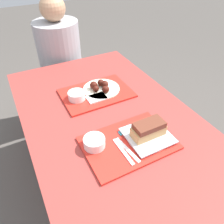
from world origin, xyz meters
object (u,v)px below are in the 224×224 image
object	(u,v)px
bowl_coleslaw_near	(94,142)
brisket_sandwich_plate	(148,132)
bowl_coleslaw_far	(77,95)
person_seated_across	(59,50)
tray_far	(96,93)
tray_near	(128,143)
wings_plate_far	(101,87)

from	to	relation	value
bowl_coleslaw_near	brisket_sandwich_plate	world-z (taller)	brisket_sandwich_plate
brisket_sandwich_plate	bowl_coleslaw_far	size ratio (longest dim) A/B	2.05
brisket_sandwich_plate	bowl_coleslaw_far	world-z (taller)	brisket_sandwich_plate
bowl_coleslaw_far	person_seated_across	distance (m)	0.75
tray_far	tray_near	bearing A→B (deg)	-94.65
tray_far	brisket_sandwich_plate	size ratio (longest dim) A/B	2.05
tray_near	wings_plate_far	xyz separation A→B (m)	(0.07, 0.46, 0.02)
tray_near	bowl_coleslaw_far	size ratio (longest dim) A/B	4.21
bowl_coleslaw_near	bowl_coleslaw_far	bearing A→B (deg)	81.43
tray_near	brisket_sandwich_plate	distance (m)	0.11
bowl_coleslaw_near	brisket_sandwich_plate	distance (m)	0.26
bowl_coleslaw_far	wings_plate_far	bearing A→B (deg)	7.51
tray_far	brisket_sandwich_plate	distance (m)	0.47
tray_near	tray_far	bearing A→B (deg)	85.35
tray_near	wings_plate_far	size ratio (longest dim) A/B	1.84
tray_near	tray_far	distance (m)	0.45
tray_far	bowl_coleslaw_far	world-z (taller)	bowl_coleslaw_far
bowl_coleslaw_near	bowl_coleslaw_far	world-z (taller)	same
bowl_coleslaw_near	bowl_coleslaw_far	xyz separation A→B (m)	(0.06, 0.39, 0.00)
brisket_sandwich_plate	person_seated_across	size ratio (longest dim) A/B	0.28
tray_far	bowl_coleslaw_near	xyz separation A→B (m)	(-0.19, -0.40, 0.03)
wings_plate_far	bowl_coleslaw_far	bearing A→B (deg)	-172.49
brisket_sandwich_plate	bowl_coleslaw_far	distance (m)	0.50
bowl_coleslaw_far	tray_far	bearing A→B (deg)	3.14
brisket_sandwich_plate	person_seated_across	bearing A→B (deg)	93.70
bowl_coleslaw_far	wings_plate_far	distance (m)	0.17
bowl_coleslaw_near	wings_plate_far	distance (m)	0.47
brisket_sandwich_plate	wings_plate_far	bearing A→B (deg)	92.84
bowl_coleslaw_near	person_seated_across	distance (m)	1.14
tray_far	wings_plate_far	size ratio (longest dim) A/B	1.84
bowl_coleslaw_near	brisket_sandwich_plate	xyz separation A→B (m)	(0.25, -0.07, 0.01)
bowl_coleslaw_near	tray_far	bearing A→B (deg)	64.54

